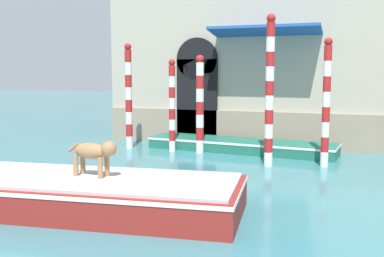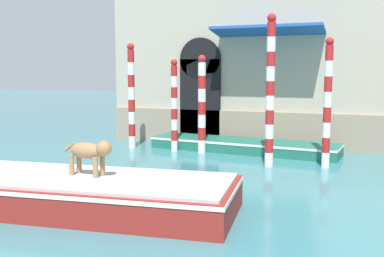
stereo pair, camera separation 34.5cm
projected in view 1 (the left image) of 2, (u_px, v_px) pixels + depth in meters
The scene contains 8 objects.
boat_foreground at pixel (86, 193), 9.29m from camera, with size 6.70×3.15×0.70m.
dog_on_deck at pixel (94, 152), 9.25m from camera, with size 1.18×0.39×0.79m.
boat_moored_near_palazzo at pixel (240, 145), 16.28m from camera, with size 6.96×2.13×0.43m.
mooring_pole_0 at pixel (172, 105), 16.13m from camera, with size 0.24×0.24×3.32m.
mooring_pole_1 at pixel (129, 96), 16.72m from camera, with size 0.26×0.26×3.92m.
mooring_pole_2 at pixel (326, 103), 13.41m from camera, with size 0.24×0.24×3.87m.
mooring_pole_3 at pixel (270, 91), 13.45m from camera, with size 0.27×0.27×4.57m.
mooring_pole_4 at pixel (200, 104), 15.80m from camera, with size 0.28×0.28×3.45m.
Camera 1 is at (2.70, -1.00, 2.84)m, focal length 42.00 mm.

